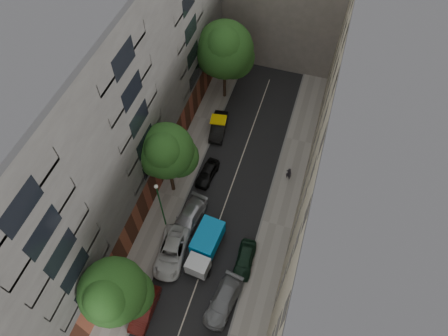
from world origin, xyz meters
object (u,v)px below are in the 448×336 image
at_px(tarp_truck, 205,247).
at_px(tree_near, 114,294).
at_px(car_left_5, 219,127).
at_px(car_left_4, 207,173).
at_px(car_left_2, 171,252).
at_px(car_left_1, 145,309).
at_px(tree_mid, 167,153).
at_px(car_right_2, 245,259).
at_px(tree_far, 225,52).
at_px(pedestrian, 289,173).
at_px(car_left_3, 189,218).
at_px(lamp_post, 160,202).
at_px(car_right_1, 223,301).

relative_size(tarp_truck, tree_near, 0.61).
bearing_deg(car_left_5, car_left_4, -90.69).
xyz_separation_m(tarp_truck, car_left_2, (-2.87, -1.22, -0.58)).
distance_m(car_left_1, tree_near, 5.51).
xyz_separation_m(tarp_truck, car_left_4, (-2.60, 8.17, -0.69)).
bearing_deg(tree_mid, car_left_4, 44.79).
bearing_deg(tree_mid, car_right_2, -30.31).
distance_m(car_left_4, car_right_2, 10.21).
relative_size(tarp_truck, tree_mid, 0.58).
relative_size(car_left_1, tree_far, 0.41).
relative_size(car_right_2, pedestrian, 2.38).
distance_m(car_left_2, car_left_3, 3.80).
relative_size(car_left_1, car_left_3, 0.83).
relative_size(tarp_truck, car_right_2, 1.36).
relative_size(car_left_3, pedestrian, 3.07).
xyz_separation_m(car_right_2, lamp_post, (-8.38, 1.40, 3.76)).
bearing_deg(car_left_5, tarp_truck, -84.69).
height_order(car_left_2, lamp_post, lamp_post).
relative_size(tarp_truck, lamp_post, 0.77).
height_order(car_left_4, car_right_1, car_right_1).
relative_size(lamp_post, pedestrian, 4.23).
bearing_deg(tree_near, car_right_1, 24.70).
relative_size(car_left_3, car_right_2, 1.29).
distance_m(tree_near, pedestrian, 20.99).
height_order(car_left_5, lamp_post, lamp_post).
bearing_deg(car_left_2, car_left_5, 85.63).
relative_size(car_right_1, tree_mid, 0.53).
distance_m(car_left_3, pedestrian, 11.34).
xyz_separation_m(tarp_truck, car_left_5, (-3.40, 14.54, -0.59)).
height_order(tree_near, lamp_post, tree_near).
bearing_deg(car_right_1, car_left_4, 123.18).
relative_size(tree_near, lamp_post, 1.25).
relative_size(car_left_3, tree_far, 0.50).
relative_size(tree_far, pedestrian, 6.14).
relative_size(car_left_4, car_right_1, 0.77).
bearing_deg(car_left_1, car_left_3, 84.69).
bearing_deg(pedestrian, car_left_1, 79.41).
height_order(tarp_truck, pedestrian, tarp_truck).
relative_size(car_left_2, tree_far, 0.53).
distance_m(car_left_1, car_right_2, 9.69).
bearing_deg(tarp_truck, car_left_4, 112.83).
distance_m(car_left_3, car_right_2, 6.78).
height_order(lamp_post, pedestrian, lamp_post).
xyz_separation_m(car_left_1, car_left_4, (0.57, 14.80, -0.05)).
xyz_separation_m(car_left_5, tree_mid, (-1.92, -9.08, 5.69)).
distance_m(car_left_2, tree_near, 8.25).
height_order(car_left_5, tree_mid, tree_mid).
bearing_deg(car_left_2, lamp_post, 116.04).
bearing_deg(car_right_1, tree_far, 115.49).
bearing_deg(car_left_3, tarp_truck, -36.09).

